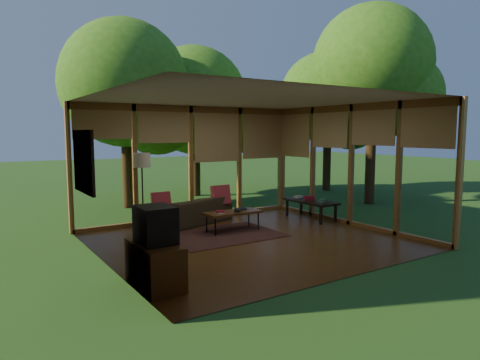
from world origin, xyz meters
TOP-DOWN VIEW (x-y plane):
  - floor at (0.00, 0.00)m, footprint 5.50×5.50m
  - ceiling at (0.00, 0.00)m, footprint 5.50×5.50m
  - wall_left at (-2.75, 0.00)m, footprint 0.04×5.00m
  - wall_front at (0.00, -2.50)m, footprint 5.50×0.04m
  - window_wall_back at (0.00, 2.50)m, footprint 5.50×0.12m
  - window_wall_right at (2.75, 0.00)m, footprint 0.12×5.00m
  - exterior_lawn at (8.00, 8.00)m, footprint 40.00×40.00m
  - tree_nw at (-0.74, 4.99)m, footprint 3.46×3.46m
  - tree_ne at (1.91, 6.03)m, footprint 3.51×3.51m
  - tree_se at (5.34, 1.70)m, footprint 3.36×3.36m
  - tree_far at (6.34, 4.54)m, footprint 3.22×3.22m
  - rug at (-0.21, 0.66)m, footprint 2.26×1.60m
  - sofa at (-0.25, 2.00)m, footprint 2.16×1.38m
  - pillow_left at (-1.00, 1.95)m, footprint 0.40×0.22m
  - pillow_right at (0.50, 1.95)m, footprint 0.45×0.24m
  - ct_book_lower at (-0.21, 0.80)m, footprint 0.21×0.18m
  - ct_book_upper at (-0.21, 0.80)m, footprint 0.18×0.15m
  - ct_book_side at (0.39, 0.93)m, footprint 0.24×0.19m
  - ct_bowl at (0.19, 0.75)m, footprint 0.16×0.16m
  - media_cabinet at (-2.47, -1.32)m, footprint 0.50×1.00m
  - television at (-2.45, -1.32)m, footprint 0.45×0.55m
  - console_book_a at (2.40, 0.53)m, footprint 0.23×0.19m
  - console_book_b at (2.40, 0.98)m, footprint 0.26×0.23m
  - console_book_c at (2.40, 1.38)m, footprint 0.22×0.17m
  - floor_lamp at (-1.40, 2.01)m, footprint 0.36×0.36m
  - coffee_table at (0.14, 0.85)m, footprint 1.20×0.50m
  - side_console at (2.40, 0.93)m, footprint 0.60×1.40m
  - wall_painting at (-2.71, 1.40)m, footprint 0.06×1.35m

SIDE VIEW (x-z plane):
  - exterior_lawn at x=8.00m, z-range -0.01..-0.01m
  - floor at x=0.00m, z-range 0.00..0.00m
  - rug at x=-0.21m, z-range 0.00..0.01m
  - sofa at x=-0.25m, z-range 0.00..0.59m
  - media_cabinet at x=-2.47m, z-range 0.00..0.60m
  - coffee_table at x=0.14m, z-range 0.18..0.60m
  - side_console at x=2.40m, z-range 0.18..0.64m
  - ct_book_lower at x=-0.21m, z-range 0.42..0.45m
  - ct_book_side at x=0.39m, z-range 0.42..0.46m
  - ct_bowl at x=0.19m, z-range 0.42..0.50m
  - ct_book_upper at x=-0.21m, z-range 0.45..0.48m
  - console_book_c at x=2.40m, z-range 0.46..0.51m
  - console_book_a at x=2.40m, z-range 0.46..0.53m
  - console_book_b at x=2.40m, z-range 0.45..0.55m
  - pillow_left at x=-1.00m, z-range 0.37..0.79m
  - pillow_right at x=0.50m, z-range 0.37..0.84m
  - television at x=-2.45m, z-range 0.60..1.10m
  - wall_left at x=-2.75m, z-range 0.00..2.70m
  - wall_front at x=0.00m, z-range 0.00..2.70m
  - window_wall_back at x=0.00m, z-range 0.00..2.70m
  - window_wall_right at x=2.75m, z-range 0.00..2.70m
  - floor_lamp at x=-1.40m, z-range 0.58..2.23m
  - wall_painting at x=-2.71m, z-range 0.98..2.12m
  - ceiling at x=0.00m, z-range 2.70..2.70m
  - tree_ne at x=1.91m, z-range 0.67..5.54m
  - tree_far at x=6.34m, z-range 0.83..5.74m
  - tree_nw at x=-0.74m, z-range 0.83..5.96m
  - tree_se at x=5.34m, z-range 1.14..6.82m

